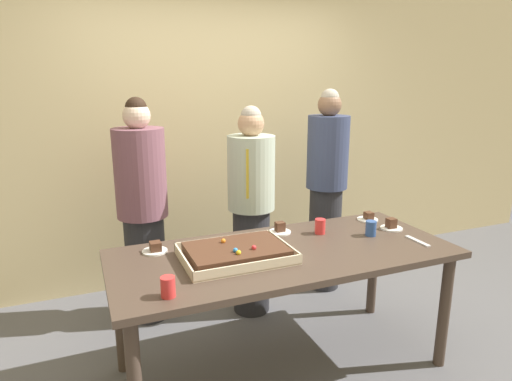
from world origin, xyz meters
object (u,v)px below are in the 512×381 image
(person_striped_tie_right, at_px, (251,210))
(cake_server_utensil, at_px, (417,241))
(person_serving_front, at_px, (143,210))
(party_table, at_px, (284,264))
(sheet_cake, at_px, (236,253))
(plated_slice_far_left, at_px, (391,226))
(plated_slice_near_left, at_px, (368,218))
(drink_cup_far_end, at_px, (168,287))
(drink_cup_nearest, at_px, (371,228))
(plated_slice_near_right, at_px, (155,249))
(person_green_shirt_behind, at_px, (326,189))
(drink_cup_middle, at_px, (320,226))
(plated_slice_far_right, at_px, (280,230))

(person_striped_tie_right, bearing_deg, cake_server_utensil, 66.59)
(person_serving_front, bearing_deg, party_table, 14.08)
(sheet_cake, distance_m, plated_slice_far_left, 1.16)
(plated_slice_near_left, distance_m, person_striped_tie_right, 0.87)
(plated_slice_far_left, relative_size, drink_cup_far_end, 1.50)
(cake_server_utensil, bearing_deg, plated_slice_far_left, 89.04)
(drink_cup_nearest, bearing_deg, person_serving_front, 144.67)
(cake_server_utensil, relative_size, person_striped_tie_right, 0.12)
(plated_slice_near_right, bearing_deg, person_serving_front, 87.41)
(sheet_cake, bearing_deg, plated_slice_far_left, 3.95)
(person_serving_front, bearing_deg, plated_slice_far_left, 38.59)
(person_serving_front, bearing_deg, person_green_shirt_behind, 66.14)
(plated_slice_near_right, xyz_separation_m, drink_cup_middle, (1.07, -0.09, 0.03))
(party_table, height_order, cake_server_utensil, cake_server_utensil)
(person_serving_front, distance_m, person_striped_tie_right, 0.81)
(party_table, xyz_separation_m, drink_cup_nearest, (0.64, 0.02, 0.14))
(plated_slice_far_right, xyz_separation_m, person_serving_front, (-0.80, 0.66, 0.04))
(drink_cup_middle, distance_m, cake_server_utensil, 0.62)
(plated_slice_far_right, bearing_deg, plated_slice_far_left, -16.90)
(plated_slice_far_right, relative_size, person_striped_tie_right, 0.09)
(plated_slice_far_right, bearing_deg, cake_server_utensil, -33.43)
(drink_cup_nearest, bearing_deg, person_green_shirt_behind, 77.66)
(plated_slice_far_right, distance_m, drink_cup_middle, 0.27)
(plated_slice_far_left, height_order, person_striped_tie_right, person_striped_tie_right)
(party_table, xyz_separation_m, drink_cup_middle, (0.35, 0.19, 0.14))
(plated_slice_near_right, xyz_separation_m, person_serving_front, (0.03, 0.69, 0.04))
(sheet_cake, xyz_separation_m, drink_cup_middle, (0.66, 0.19, 0.01))
(plated_slice_far_right, xyz_separation_m, drink_cup_far_end, (-0.87, -0.61, 0.03))
(drink_cup_nearest, relative_size, cake_server_utensil, 0.50)
(person_green_shirt_behind, bearing_deg, drink_cup_middle, 17.83)
(cake_server_utensil, bearing_deg, person_striped_tie_right, 129.00)
(plated_slice_near_left, relative_size, drink_cup_far_end, 1.50)
(drink_cup_middle, xyz_separation_m, person_striped_tie_right, (-0.27, 0.57, -0.02))
(sheet_cake, height_order, drink_cup_far_end, drink_cup_far_end)
(sheet_cake, distance_m, drink_cup_middle, 0.69)
(plated_slice_far_left, bearing_deg, drink_cup_nearest, -165.62)
(drink_cup_far_end, distance_m, person_striped_tie_right, 1.36)
(sheet_cake, xyz_separation_m, person_green_shirt_behind, (1.14, 0.90, 0.06))
(plated_slice_near_left, distance_m, plated_slice_far_right, 0.71)
(drink_cup_nearest, xyz_separation_m, drink_cup_far_end, (-1.40, -0.33, 0.00))
(plated_slice_far_right, bearing_deg, drink_cup_nearest, -27.88)
(plated_slice_far_left, bearing_deg, drink_cup_middle, 167.78)
(drink_cup_nearest, bearing_deg, plated_slice_near_right, 169.52)
(sheet_cake, bearing_deg, person_green_shirt_behind, 38.39)
(plated_slice_near_left, distance_m, cake_server_utensil, 0.49)
(drink_cup_far_end, height_order, person_serving_front, person_serving_front)
(person_striped_tie_right, bearing_deg, person_serving_front, -77.52)
(plated_slice_near_left, bearing_deg, drink_cup_nearest, -123.55)
(drink_cup_middle, height_order, person_striped_tie_right, person_striped_tie_right)
(party_table, height_order, drink_cup_nearest, drink_cup_nearest)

